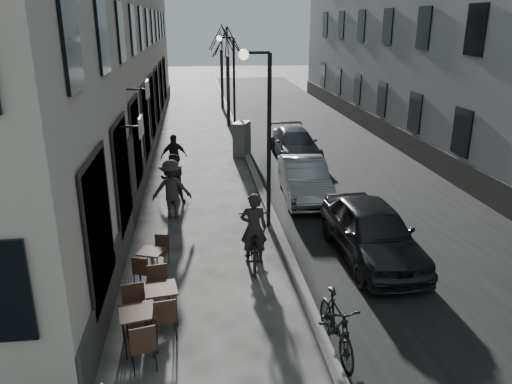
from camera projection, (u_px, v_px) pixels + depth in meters
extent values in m
plane|color=#383633|center=(316.00, 351.00, 9.26)|extent=(120.00, 120.00, 0.00)
cube|color=black|center=(316.00, 144.00, 24.71)|extent=(7.30, 60.00, 0.00)
cube|color=slate|center=(242.00, 145.00, 24.27)|extent=(0.25, 60.00, 0.12)
cylinder|color=black|center=(269.00, 144.00, 14.07)|extent=(0.12, 0.12, 5.00)
cylinder|color=black|center=(257.00, 53.00, 13.21)|extent=(0.70, 0.08, 0.08)
sphere|color=#FFF2CC|center=(244.00, 55.00, 13.19)|extent=(0.28, 0.28, 0.28)
cylinder|color=black|center=(234.00, 89.00, 25.32)|extent=(0.12, 0.12, 5.00)
cylinder|color=black|center=(226.00, 37.00, 24.46)|extent=(0.70, 0.08, 0.08)
sphere|color=#FFF2CC|center=(219.00, 38.00, 24.44)|extent=(0.28, 0.28, 0.28)
cylinder|color=black|center=(228.00, 92.00, 28.30)|extent=(0.20, 0.20, 3.90)
cylinder|color=black|center=(222.00, 80.00, 33.93)|extent=(0.20, 0.20, 3.90)
cube|color=#311F16|center=(137.00, 312.00, 9.09)|extent=(0.78, 0.78, 0.04)
cylinder|color=black|center=(125.00, 342.00, 8.89)|extent=(0.03, 0.03, 0.76)
cylinder|color=black|center=(156.00, 336.00, 9.06)|extent=(0.03, 0.03, 0.76)
cylinder|color=black|center=(123.00, 326.00, 9.38)|extent=(0.03, 0.03, 0.76)
cylinder|color=black|center=(152.00, 320.00, 9.55)|extent=(0.03, 0.03, 0.76)
cube|color=#311F16|center=(161.00, 289.00, 9.94)|extent=(0.72, 0.72, 0.04)
cylinder|color=black|center=(150.00, 315.00, 9.76)|extent=(0.02, 0.02, 0.73)
cylinder|color=black|center=(177.00, 311.00, 9.89)|extent=(0.02, 0.02, 0.73)
cylinder|color=black|center=(148.00, 301.00, 10.23)|extent=(0.02, 0.02, 0.73)
cylinder|color=black|center=(173.00, 297.00, 10.37)|extent=(0.02, 0.02, 0.73)
cube|color=#311F16|center=(151.00, 251.00, 11.75)|extent=(0.70, 0.70, 0.04)
cylinder|color=black|center=(139.00, 268.00, 11.69)|extent=(0.02, 0.02, 0.64)
cylinder|color=black|center=(158.00, 270.00, 11.60)|extent=(0.02, 0.02, 0.64)
cylinder|color=black|center=(147.00, 259.00, 12.12)|extent=(0.02, 0.02, 0.64)
cylinder|color=black|center=(165.00, 261.00, 12.03)|extent=(0.02, 0.02, 0.64)
cube|color=#58585A|center=(242.00, 139.00, 22.35)|extent=(0.90, 1.15, 1.52)
imported|color=black|center=(254.00, 241.00, 12.50)|extent=(0.97, 2.21, 1.13)
imported|color=black|center=(254.00, 228.00, 12.38)|extent=(0.72, 0.51, 1.84)
imported|color=black|center=(173.00, 178.00, 16.56)|extent=(0.89, 0.73, 1.67)
imported|color=#2D2B27|center=(172.00, 189.00, 15.21)|extent=(1.21, 0.72, 1.85)
imported|color=black|center=(174.00, 157.00, 19.04)|extent=(1.10, 0.72, 1.74)
imported|color=black|center=(372.00, 231.00, 12.64)|extent=(1.87, 4.40, 1.48)
imported|color=gray|center=(304.00, 179.00, 17.02)|extent=(1.66, 4.18, 1.35)
imported|color=#3C3E46|center=(295.00, 144.00, 22.01)|extent=(1.83, 4.37, 1.26)
imported|color=black|center=(336.00, 325.00, 9.07)|extent=(0.62, 1.93, 1.14)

